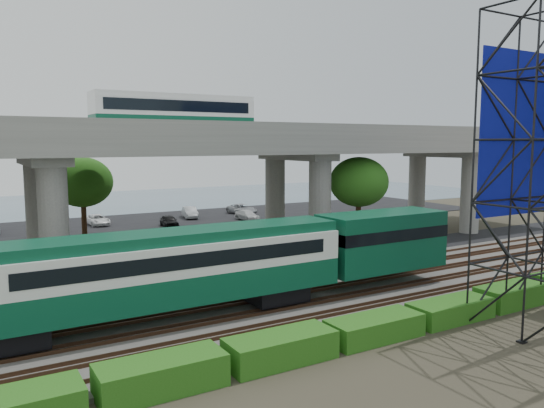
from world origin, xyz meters
TOP-DOWN VIEW (x-y plane):
  - ground at (0.00, 0.00)m, footprint 140.00×140.00m
  - ballast_bed at (0.00, 2.00)m, footprint 90.00×12.00m
  - service_road at (0.00, 10.50)m, footprint 90.00×5.00m
  - parking_lot at (0.00, 34.00)m, footprint 90.00×18.00m
  - harbor_water at (0.00, 56.00)m, footprint 140.00×40.00m
  - rail_tracks at (0.00, 2.00)m, footprint 90.00×9.52m
  - commuter_train at (-4.80, 2.00)m, footprint 29.30×3.06m
  - overpass at (-0.06, 16.00)m, footprint 80.00×12.00m
  - hedge_strip at (1.01, -4.30)m, footprint 34.60×1.80m
  - trees at (-4.67, 16.17)m, footprint 40.94×16.94m
  - parked_cars at (1.81, 33.67)m, footprint 33.54×9.50m

SIDE VIEW (x-z plane):
  - ground at x=0.00m, z-range 0.00..0.00m
  - harbor_water at x=0.00m, z-range 0.00..0.03m
  - service_road at x=0.00m, z-range 0.00..0.08m
  - parking_lot at x=0.00m, z-range 0.00..0.08m
  - ballast_bed at x=0.00m, z-range 0.00..0.20m
  - rail_tracks at x=0.00m, z-range 0.20..0.36m
  - hedge_strip at x=1.01m, z-range -0.04..1.16m
  - parked_cars at x=1.81m, z-range 0.02..1.33m
  - commuter_train at x=-4.80m, z-range 0.73..5.03m
  - trees at x=-4.67m, z-range 1.73..9.42m
  - overpass at x=-0.06m, z-range 2.01..14.41m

